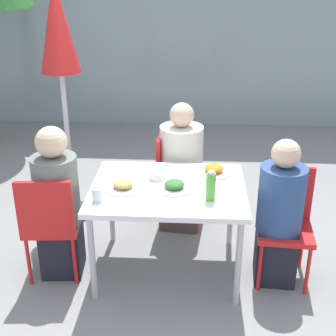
# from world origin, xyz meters

# --- Properties ---
(ground_plane) EXTENTS (24.00, 24.00, 0.00)m
(ground_plane) POSITION_xyz_m (0.00, 0.00, 0.00)
(ground_plane) COLOR gray
(building_facade) EXTENTS (10.00, 0.20, 3.00)m
(building_facade) POSITION_xyz_m (0.00, 3.74, 1.50)
(building_facade) COLOR #89999E
(building_facade) RESTS_ON ground
(dining_table) EXTENTS (1.13, 0.90, 0.72)m
(dining_table) POSITION_xyz_m (0.00, 0.00, 0.66)
(dining_table) COLOR white
(dining_table) RESTS_ON ground
(chair_left) EXTENTS (0.43, 0.43, 0.86)m
(chair_left) POSITION_xyz_m (-0.86, -0.15, 0.50)
(chair_left) COLOR red
(chair_left) RESTS_ON ground
(person_left) EXTENTS (0.33, 0.33, 1.19)m
(person_left) POSITION_xyz_m (-0.82, -0.07, 0.57)
(person_left) COLOR black
(person_left) RESTS_ON ground
(chair_right) EXTENTS (0.43, 0.43, 0.86)m
(chair_right) POSITION_xyz_m (0.87, 0.01, 0.50)
(chair_right) COLOR red
(chair_right) RESTS_ON ground
(person_right) EXTENTS (0.33, 0.33, 1.13)m
(person_right) POSITION_xyz_m (0.82, -0.06, 0.53)
(person_right) COLOR black
(person_right) RESTS_ON ground
(chair_far) EXTENTS (0.44, 0.44, 0.86)m
(chair_far) POSITION_xyz_m (0.00, 0.76, 0.50)
(chair_far) COLOR red
(chair_far) RESTS_ON ground
(person_far) EXTENTS (0.38, 0.38, 1.16)m
(person_far) POSITION_xyz_m (0.08, 0.70, 0.54)
(person_far) COLOR #473D33
(person_far) RESTS_ON ground
(closed_umbrella) EXTENTS (0.36, 0.36, 2.15)m
(closed_umbrella) POSITION_xyz_m (-0.96, 0.82, 1.62)
(closed_umbrella) COLOR #333333
(closed_umbrella) RESTS_ON ground
(plate_0) EXTENTS (0.26, 0.26, 0.07)m
(plate_0) POSITION_xyz_m (0.05, -0.04, 0.75)
(plate_0) COLOR white
(plate_0) RESTS_ON dining_table
(plate_1) EXTENTS (0.26, 0.26, 0.07)m
(plate_1) POSITION_xyz_m (-0.32, -0.06, 0.75)
(plate_1) COLOR white
(plate_1) RESTS_ON dining_table
(plate_2) EXTENTS (0.27, 0.27, 0.07)m
(plate_2) POSITION_xyz_m (0.34, 0.26, 0.75)
(plate_2) COLOR white
(plate_2) RESTS_ON dining_table
(bottle) EXTENTS (0.07, 0.07, 0.22)m
(bottle) POSITION_xyz_m (0.31, -0.19, 0.83)
(bottle) COLOR #51A338
(bottle) RESTS_ON dining_table
(drinking_cup) EXTENTS (0.07, 0.07, 0.10)m
(drinking_cup) POSITION_xyz_m (-0.47, -0.25, 0.77)
(drinking_cup) COLOR silver
(drinking_cup) RESTS_ON dining_table
(salad_bowl) EXTENTS (0.14, 0.14, 0.06)m
(salad_bowl) POSITION_xyz_m (-0.09, 0.15, 0.75)
(salad_bowl) COLOR white
(salad_bowl) RESTS_ON dining_table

